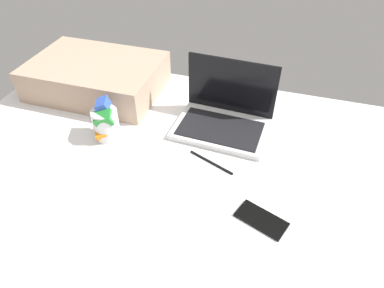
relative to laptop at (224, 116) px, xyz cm
name	(u,v)px	position (x,y,z in cm)	size (l,w,h in cm)	color
bed_mattress	(189,224)	(-0.95, -39.28, -13.41)	(180.00, 140.00, 18.00)	white
laptop	(224,116)	(0.00, 0.00, 0.00)	(34.10, 24.61, 23.00)	silver
snack_cup	(106,123)	(-37.94, -18.22, 1.77)	(9.26, 11.65, 14.24)	silver
cell_phone	(261,220)	(19.85, -38.53, -4.01)	(6.80, 14.00, 0.80)	black
pillow	(97,76)	(-56.32, 8.72, 2.09)	(52.00, 36.00, 13.00)	tan
charger_cable	(211,162)	(0.71, -20.57, -4.11)	(17.00, 0.60, 0.60)	black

